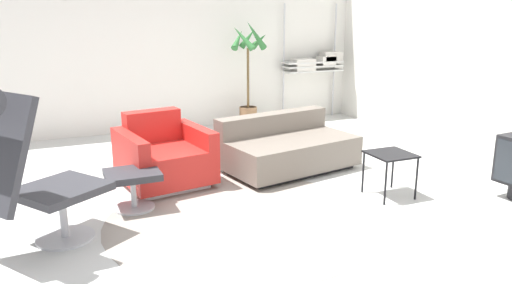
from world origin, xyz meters
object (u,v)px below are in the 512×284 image
(lounge_chair, at_px, (17,158))
(side_table, at_px, (391,158))
(couch_low, at_px, (287,149))
(potted_plant, at_px, (249,80))
(armchair_red, at_px, (164,158))
(ottoman, at_px, (133,181))
(shelf_unit, at_px, (315,63))

(lounge_chair, height_order, side_table, lounge_chair)
(couch_low, relative_size, potted_plant, 0.98)
(armchair_red, relative_size, side_table, 2.23)
(couch_low, bearing_deg, ottoman, 5.03)
(armchair_red, xyz_separation_m, shelf_unit, (2.97, 2.20, 0.63))
(lounge_chair, xyz_separation_m, shelf_unit, (4.22, 3.33, 0.17))
(couch_low, bearing_deg, armchair_red, -12.49)
(armchair_red, bearing_deg, ottoman, 44.07)
(ottoman, distance_m, shelf_unit, 4.40)
(lounge_chair, bearing_deg, armchair_red, 97.59)
(ottoman, bearing_deg, potted_plant, 49.95)
(armchair_red, distance_m, shelf_unit, 3.75)
(ottoman, relative_size, potted_plant, 0.29)
(ottoman, relative_size, armchair_red, 0.50)
(potted_plant, bearing_deg, ottoman, -130.05)
(couch_low, height_order, potted_plant, potted_plant)
(lounge_chair, xyz_separation_m, armchair_red, (1.25, 1.13, -0.46))
(lounge_chair, bearing_deg, ottoman, 90.00)
(lounge_chair, distance_m, side_table, 3.17)
(lounge_chair, height_order, shelf_unit, shelf_unit)
(lounge_chair, height_order, armchair_red, lounge_chair)
(lounge_chair, bearing_deg, side_table, 54.85)
(lounge_chair, bearing_deg, potted_plant, 101.78)
(couch_low, xyz_separation_m, side_table, (0.52, -1.14, 0.15))
(lounge_chair, height_order, couch_low, lounge_chair)
(side_table, height_order, shelf_unit, shelf_unit)
(lounge_chair, xyz_separation_m, couch_low, (2.62, 1.10, -0.51))
(side_table, bearing_deg, lounge_chair, 179.37)
(potted_plant, bearing_deg, couch_low, -100.25)
(side_table, bearing_deg, couch_low, 114.76)
(armchair_red, bearing_deg, shelf_unit, -153.11)
(armchair_red, bearing_deg, potted_plant, -140.71)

